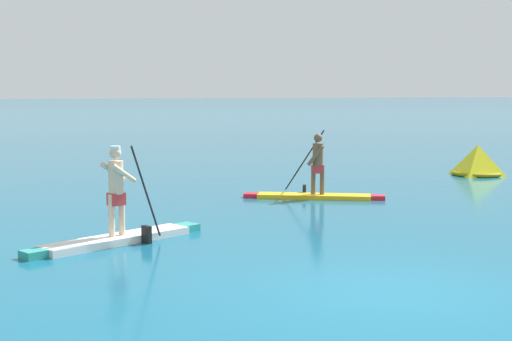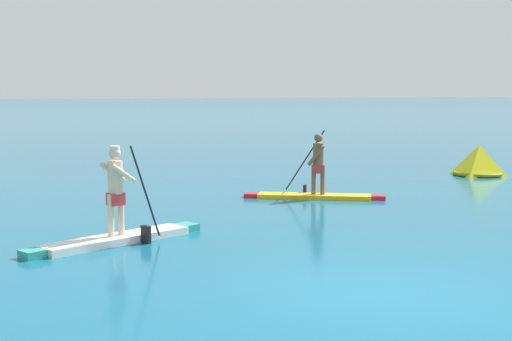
# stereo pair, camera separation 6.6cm
# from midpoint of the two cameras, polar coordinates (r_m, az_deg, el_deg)

# --- Properties ---
(ground) EXTENTS (440.00, 440.00, 0.00)m
(ground) POSITION_cam_midpoint_polar(r_m,az_deg,el_deg) (10.04, 10.34, -9.30)
(ground) COLOR #145B7A
(paddleboarder_mid_center) EXTENTS (3.31, 2.05, 1.74)m
(paddleboarder_mid_center) POSITION_cam_midpoint_polar(r_m,az_deg,el_deg) (13.15, -10.54, -4.14)
(paddleboarder_mid_center) COLOR white
(paddleboarder_mid_center) RESTS_ON ground
(paddleboarder_far_right) EXTENTS (3.32, 1.77, 1.72)m
(paddleboarder_far_right) POSITION_cam_midpoint_polar(r_m,az_deg,el_deg) (18.28, 4.66, -1.12)
(paddleboarder_far_right) COLOR yellow
(paddleboarder_far_right) RESTS_ON ground
(race_marker_buoy) EXTENTS (1.85, 1.85, 0.95)m
(race_marker_buoy) POSITION_cam_midpoint_polar(r_m,az_deg,el_deg) (24.17, 16.92, 0.62)
(race_marker_buoy) COLOR yellow
(race_marker_buoy) RESTS_ON ground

